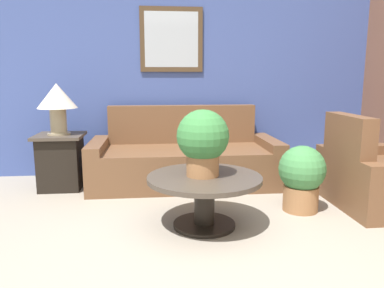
{
  "coord_description": "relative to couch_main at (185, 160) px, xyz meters",
  "views": [
    {
      "loc": [
        -0.42,
        -2.15,
        1.29
      ],
      "look_at": [
        -0.03,
        1.67,
        0.59
      ],
      "focal_mm": 35.0,
      "sensor_mm": 36.0,
      "label": 1
    }
  ],
  "objects": [
    {
      "name": "ground_plane",
      "position": [
        0.06,
        -2.27,
        -0.29
      ],
      "size": [
        20.0,
        20.0,
        0.0
      ],
      "primitive_type": "plane",
      "color": "gray"
    },
    {
      "name": "wall_back",
      "position": [
        0.06,
        0.57,
        1.02
      ],
      "size": [
        6.94,
        0.09,
        2.6
      ],
      "color": "#42569E",
      "rests_on": "ground_plane"
    },
    {
      "name": "couch_main",
      "position": [
        0.0,
        0.0,
        0.0
      ],
      "size": [
        2.23,
        0.96,
        0.92
      ],
      "color": "brown",
      "rests_on": "ground_plane"
    },
    {
      "name": "armchair",
      "position": [
        1.87,
        -1.02,
        -0.0
      ],
      "size": [
        0.95,
        1.08,
        0.92
      ],
      "rotation": [
        0.0,
        0.0,
        1.57
      ],
      "color": "brown",
      "rests_on": "ground_plane"
    },
    {
      "name": "coffee_table",
      "position": [
        0.06,
        -1.36,
        0.04
      ],
      "size": [
        0.98,
        0.98,
        0.45
      ],
      "color": "black",
      "rests_on": "ground_plane"
    },
    {
      "name": "side_table",
      "position": [
        -1.44,
        -0.06,
        0.03
      ],
      "size": [
        0.53,
        0.53,
        0.64
      ],
      "color": "black",
      "rests_on": "ground_plane"
    },
    {
      "name": "table_lamp",
      "position": [
        -1.44,
        -0.06,
        0.74
      ],
      "size": [
        0.44,
        0.44,
        0.58
      ],
      "color": "tan",
      "rests_on": "side_table"
    },
    {
      "name": "potted_plant_on_table",
      "position": [
        0.05,
        -1.34,
        0.47
      ],
      "size": [
        0.44,
        0.44,
        0.57
      ],
      "color": "#9E6B42",
      "rests_on": "coffee_table"
    },
    {
      "name": "potted_plant_floor",
      "position": [
        1.04,
        -1.07,
        0.06
      ],
      "size": [
        0.45,
        0.45,
        0.64
      ],
      "color": "#9E6B42",
      "rests_on": "ground_plane"
    }
  ]
}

